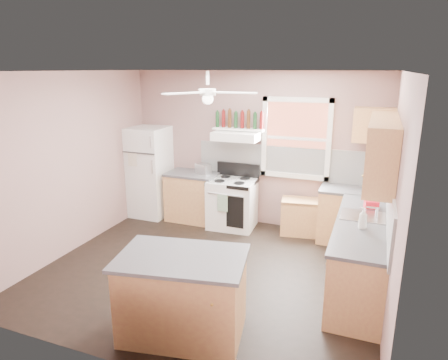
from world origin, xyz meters
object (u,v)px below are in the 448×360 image
at_px(stove, 232,204).
at_px(island, 183,297).
at_px(cart, 300,217).
at_px(toaster, 203,169).
at_px(refrigerator, 149,172).

height_order(stove, island, same).
relative_size(cart, island, 0.50).
relative_size(stove, island, 0.70).
height_order(toaster, island, toaster).
bearing_deg(cart, island, -110.67).
bearing_deg(island, toaster, 99.74).
height_order(refrigerator, cart, refrigerator).
bearing_deg(toaster, island, -47.84).
bearing_deg(toaster, cart, 22.96).
relative_size(refrigerator, stove, 1.97).
bearing_deg(stove, island, -82.90).
bearing_deg(island, refrigerator, 116.05).
distance_m(toaster, cart, 1.89).
xyz_separation_m(toaster, cart, (1.77, 0.03, -0.69)).
bearing_deg(cart, toaster, 171.86).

